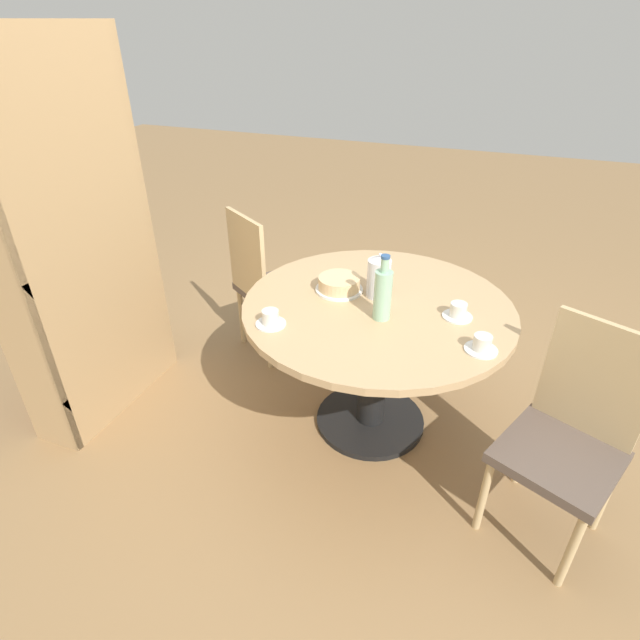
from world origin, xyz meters
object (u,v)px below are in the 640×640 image
at_px(water_bottle, 383,293).
at_px(cup_c, 271,319).
at_px(chair_a, 569,435).
at_px(chair_b, 267,282).
at_px(cake_main, 339,284).
at_px(cup_b, 482,345).
at_px(coffee_pot, 379,277).
at_px(bookshelf, 78,251).
at_px(cup_a, 458,312).

height_order(water_bottle, cup_c, water_bottle).
bearing_deg(chair_a, water_bottle, -169.38).
height_order(chair_b, cup_c, chair_b).
distance_m(chair_b, water_bottle, 1.11).
bearing_deg(chair_b, chair_a, -171.23).
distance_m(chair_a, cake_main, 1.20).
relative_size(chair_b, cup_b, 7.01).
bearing_deg(cup_c, coffee_pot, -40.72).
bearing_deg(chair_a, cup_c, -154.48).
bearing_deg(water_bottle, coffee_pot, 19.81).
relative_size(bookshelf, cup_b, 14.04).
xyz_separation_m(bookshelf, coffee_pot, (0.40, -1.43, -0.07)).
bearing_deg(water_bottle, chair_a, -103.39).
relative_size(bookshelf, cake_main, 8.07).
bearing_deg(coffee_pot, chair_b, 64.73).
xyz_separation_m(cup_a, cup_b, (-0.24, -0.13, 0.00)).
bearing_deg(cake_main, coffee_pot, -85.52).
distance_m(chair_b, bookshelf, 1.09).
bearing_deg(cake_main, chair_a, -109.03).
relative_size(chair_b, water_bottle, 3.11).
distance_m(bookshelf, cake_main, 1.30).
distance_m(water_bottle, cup_a, 0.36).
bearing_deg(cup_a, coffee_pot, 80.32).
bearing_deg(cup_a, chair_b, 69.54).
distance_m(chair_a, coffee_pot, 1.05).
bearing_deg(cake_main, chair_b, 57.07).
distance_m(cup_a, cup_c, 0.84).
xyz_separation_m(bookshelf, cup_c, (-0.02, -1.06, -0.15)).
relative_size(water_bottle, cup_b, 2.26).
relative_size(chair_a, coffee_pot, 4.20).
distance_m(water_bottle, cake_main, 0.33).
distance_m(cake_main, cup_b, 0.77).
height_order(bookshelf, coffee_pot, bookshelf).
distance_m(bookshelf, cup_c, 1.07).
height_order(chair_a, cup_c, chair_a).
height_order(bookshelf, water_bottle, bookshelf).
bearing_deg(bookshelf, cup_b, 93.02).
height_order(water_bottle, cup_a, water_bottle).
bearing_deg(cake_main, cup_b, -111.95).
bearing_deg(cup_b, water_bottle, 76.63).
bearing_deg(coffee_pot, cake_main, 94.48).
distance_m(coffee_pot, water_bottle, 0.21).
height_order(bookshelf, cake_main, bookshelf).
height_order(coffee_pot, cup_c, coffee_pot).
xyz_separation_m(chair_a, cup_b, (0.09, 0.39, 0.28)).
relative_size(chair_a, cake_main, 4.03).
distance_m(chair_a, cup_c, 1.31).
relative_size(water_bottle, cup_a, 2.26).
bearing_deg(cup_c, chair_b, 28.15).
bearing_deg(cup_b, chair_a, -103.42).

